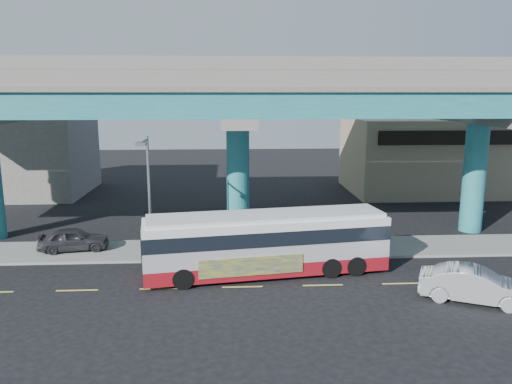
{
  "coord_description": "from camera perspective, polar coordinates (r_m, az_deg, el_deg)",
  "views": [
    {
      "loc": [
        -0.6,
        -23.42,
        9.43
      ],
      "look_at": [
        0.91,
        4.0,
        3.9
      ],
      "focal_mm": 35.0,
      "sensor_mm": 36.0,
      "label": 1
    }
  ],
  "objects": [
    {
      "name": "stop_sign",
      "position": [
        29.1,
        7.59,
        -3.63
      ],
      "size": [
        0.57,
        0.53,
        2.49
      ],
      "rotation": [
        0.0,
        0.0,
        0.36
      ],
      "color": "gray",
      "rests_on": "sidewalk"
    },
    {
      "name": "building_beige",
      "position": [
        50.34,
        18.6,
        4.04
      ],
      "size": [
        14.0,
        10.23,
        7.0
      ],
      "color": "tan",
      "rests_on": "ground"
    },
    {
      "name": "ground",
      "position": [
        25.26,
        -1.59,
        -10.54
      ],
      "size": [
        120.0,
        120.0,
        0.0
      ],
      "primitive_type": "plane",
      "color": "black",
      "rests_on": "ground"
    },
    {
      "name": "parked_car",
      "position": [
        31.67,
        -20.13,
        -5.07
      ],
      "size": [
        2.94,
        4.56,
        1.37
      ],
      "primitive_type": "imported",
      "rotation": [
        0.0,
        0.0,
        1.74
      ],
      "color": "#323238",
      "rests_on": "sidewalk"
    },
    {
      "name": "transit_bus",
      "position": [
        26.09,
        1.22,
        -5.65
      ],
      "size": [
        12.93,
        4.58,
        3.26
      ],
      "rotation": [
        0.0,
        0.0,
        0.15
      ],
      "color": "maroon",
      "rests_on": "ground"
    },
    {
      "name": "building_concrete",
      "position": [
        51.47,
        -25.37,
        4.8
      ],
      "size": [
        12.0,
        10.0,
        9.0
      ],
      "primitive_type": "cube",
      "color": "gray",
      "rests_on": "ground"
    },
    {
      "name": "lane_markings",
      "position": [
        24.97,
        -1.57,
        -10.78
      ],
      "size": [
        58.0,
        0.12,
        0.01
      ],
      "color": "#D8C64C",
      "rests_on": "ground"
    },
    {
      "name": "sidewalk",
      "position": [
        30.4,
        -1.88,
        -6.53
      ],
      "size": [
        70.0,
        4.0,
        0.15
      ],
      "primitive_type": "cube",
      "color": "gray",
      "rests_on": "ground"
    },
    {
      "name": "viaduct",
      "position": [
        32.54,
        -2.14,
        10.87
      ],
      "size": [
        52.0,
        12.4,
        11.7
      ],
      "color": "#205D79",
      "rests_on": "ground"
    },
    {
      "name": "street_lamp",
      "position": [
        27.66,
        -12.33,
        1.27
      ],
      "size": [
        0.5,
        2.3,
        6.91
      ],
      "color": "gray",
      "rests_on": "sidewalk"
    },
    {
      "name": "sedan",
      "position": [
        25.13,
        23.73,
        -9.7
      ],
      "size": [
        5.37,
        6.13,
        1.6
      ],
      "primitive_type": "imported",
      "rotation": [
        0.0,
        0.0,
        1.14
      ],
      "color": "#A2A2A6",
      "rests_on": "ground"
    }
  ]
}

